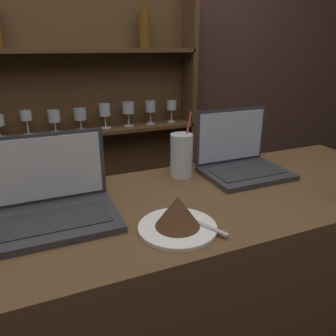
{
  "coord_description": "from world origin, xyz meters",
  "views": [
    {
      "loc": [
        -0.29,
        -0.53,
        1.41
      ],
      "look_at": [
        0.07,
        0.31,
        1.07
      ],
      "focal_mm": 35.0,
      "sensor_mm": 36.0,
      "label": 1
    }
  ],
  "objects_px": {
    "laptop_far": "(240,160)",
    "water_glass": "(181,155)",
    "cake_plate": "(178,216)",
    "laptop_near": "(53,202)"
  },
  "relations": [
    {
      "from": "cake_plate",
      "to": "water_glass",
      "type": "xyz_separation_m",
      "value": [
        0.16,
        0.33,
        0.04
      ]
    },
    {
      "from": "laptop_far",
      "to": "water_glass",
      "type": "bearing_deg",
      "value": 166.9
    },
    {
      "from": "laptop_far",
      "to": "water_glass",
      "type": "relative_size",
      "value": 1.27
    },
    {
      "from": "laptop_far",
      "to": "water_glass",
      "type": "xyz_separation_m",
      "value": [
        -0.22,
        0.05,
        0.03
      ]
    },
    {
      "from": "cake_plate",
      "to": "water_glass",
      "type": "bearing_deg",
      "value": 63.41
    },
    {
      "from": "laptop_far",
      "to": "cake_plate",
      "type": "bearing_deg",
      "value": -143.86
    },
    {
      "from": "laptop_near",
      "to": "water_glass",
      "type": "bearing_deg",
      "value": 17.55
    },
    {
      "from": "laptop_near",
      "to": "cake_plate",
      "type": "xyz_separation_m",
      "value": [
        0.28,
        -0.19,
        -0.01
      ]
    },
    {
      "from": "laptop_near",
      "to": "laptop_far",
      "type": "relative_size",
      "value": 1.09
    },
    {
      "from": "cake_plate",
      "to": "laptop_far",
      "type": "bearing_deg",
      "value": 36.14
    }
  ]
}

